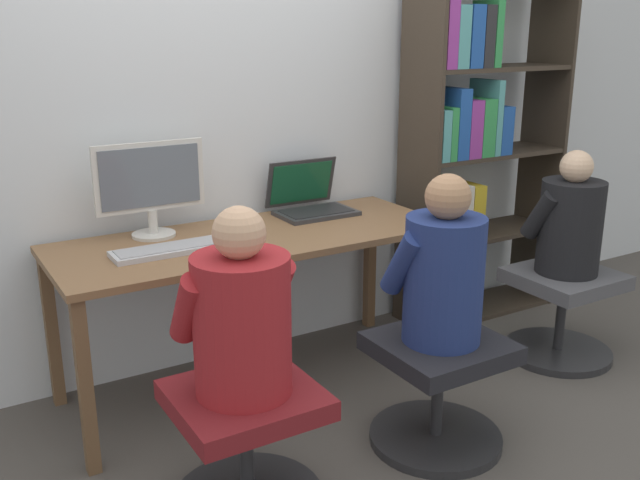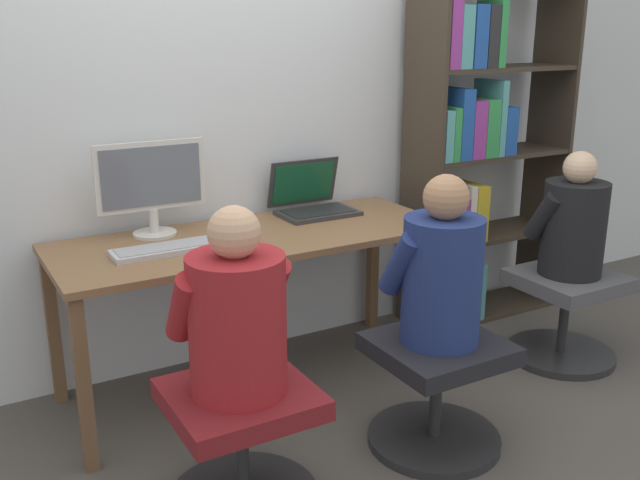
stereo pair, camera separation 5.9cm
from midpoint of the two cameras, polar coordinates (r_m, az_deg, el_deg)
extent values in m
plane|color=#4C4742|center=(3.16, -2.71, -13.89)|extent=(14.00, 14.00, 0.00)
cube|color=silver|center=(3.40, -9.08, 11.33)|extent=(10.00, 0.05, 2.60)
cube|color=brown|center=(3.15, -5.81, 0.14)|extent=(1.75, 0.68, 0.03)
cube|color=brown|center=(2.78, -18.83, -11.17)|extent=(0.05, 0.05, 0.70)
cube|color=brown|center=(3.47, 9.16, -4.80)|extent=(0.05, 0.05, 0.70)
cube|color=brown|center=(3.32, -21.14, -6.78)|extent=(0.05, 0.05, 0.70)
cube|color=brown|center=(3.91, 3.57, -2.09)|extent=(0.05, 0.05, 0.70)
cylinder|color=beige|center=(3.20, -13.66, 0.43)|extent=(0.19, 0.19, 0.01)
cylinder|color=beige|center=(3.19, -13.74, 1.44)|extent=(0.04, 0.04, 0.10)
cube|color=beige|center=(3.14, -13.99, 4.95)|extent=(0.48, 0.02, 0.30)
cube|color=slate|center=(3.13, -13.92, 4.91)|extent=(0.43, 0.01, 0.25)
cube|color=#2D2D30|center=(3.46, -0.79, 2.17)|extent=(0.37, 0.24, 0.02)
cube|color=black|center=(3.46, -0.79, 2.35)|extent=(0.33, 0.19, 0.00)
cube|color=#2D2D30|center=(3.56, -2.02, 4.65)|extent=(0.37, 0.07, 0.23)
cube|color=#144C2D|center=(3.55, -1.97, 4.61)|extent=(0.33, 0.05, 0.20)
cube|color=#B2B2B7|center=(2.96, -12.63, -0.79)|extent=(0.45, 0.15, 0.02)
cube|color=#97979C|center=(2.95, -12.65, -0.55)|extent=(0.42, 0.12, 0.00)
ellipsoid|color=silver|center=(3.02, -7.41, -0.05)|extent=(0.06, 0.10, 0.03)
cylinder|color=#262628|center=(2.56, -6.57, -16.61)|extent=(0.05, 0.05, 0.34)
cube|color=maroon|center=(2.45, -6.74, -12.59)|extent=(0.47, 0.45, 0.07)
cylinder|color=#262628|center=(3.02, 8.63, -15.31)|extent=(0.53, 0.53, 0.04)
cylinder|color=#262628|center=(2.92, 8.80, -12.17)|extent=(0.05, 0.05, 0.34)
cube|color=black|center=(2.83, 8.98, -8.51)|extent=(0.47, 0.45, 0.07)
cylinder|color=maroon|center=(2.33, -6.96, -6.80)|extent=(0.32, 0.32, 0.47)
sphere|color=tan|center=(2.23, -7.24, 0.57)|extent=(0.17, 0.17, 0.17)
cylinder|color=maroon|center=(2.32, -11.17, -5.38)|extent=(0.09, 0.21, 0.27)
cylinder|color=maroon|center=(2.42, -4.40, -4.06)|extent=(0.09, 0.21, 0.27)
cylinder|color=navy|center=(2.72, 9.25, -3.18)|extent=(0.30, 0.30, 0.49)
sphere|color=#A87A56|center=(2.63, 9.57, 3.42)|extent=(0.17, 0.17, 0.17)
cylinder|color=navy|center=(2.67, 5.99, -1.86)|extent=(0.08, 0.21, 0.27)
cylinder|color=navy|center=(2.84, 10.62, -0.89)|extent=(0.08, 0.21, 0.27)
cube|color=#382D23|center=(3.77, 7.45, 6.28)|extent=(0.02, 0.34, 1.86)
cube|color=#382D23|center=(4.40, 17.02, 7.18)|extent=(0.02, 0.34, 1.86)
cube|color=#382D23|center=(4.32, 11.83, -5.31)|extent=(0.90, 0.32, 0.02)
cube|color=#382D23|center=(4.17, 12.20, 0.56)|extent=(0.90, 0.32, 0.02)
cube|color=#382D23|center=(4.07, 12.60, 6.79)|extent=(0.90, 0.32, 0.02)
cube|color=#382D23|center=(4.02, 13.02, 13.25)|extent=(0.90, 0.32, 0.02)
cube|color=#1E4C9E|center=(3.98, 7.98, -4.97)|extent=(0.05, 0.23, 0.25)
cube|color=#1E4C9E|center=(4.01, 8.65, -3.84)|extent=(0.08, 0.26, 0.38)
cube|color=#2D8C47|center=(4.07, 9.61, -4.40)|extent=(0.07, 0.23, 0.27)
cube|color=gold|center=(4.11, 10.30, -3.68)|extent=(0.07, 0.26, 0.34)
cube|color=teal|center=(4.16, 11.00, -3.60)|extent=(0.05, 0.26, 0.32)
cube|color=#8C338C|center=(3.83, 8.34, 1.51)|extent=(0.05, 0.21, 0.26)
cube|color=#2D8C47|center=(3.86, 8.92, 2.48)|extent=(0.05, 0.23, 0.38)
cube|color=#8C338C|center=(3.91, 9.71, 1.71)|extent=(0.08, 0.22, 0.25)
cube|color=silver|center=(3.93, 10.60, 2.22)|extent=(0.04, 0.19, 0.32)
cube|color=gold|center=(4.01, 10.88, 2.43)|extent=(0.08, 0.28, 0.31)
cube|color=teal|center=(3.74, 8.65, 8.34)|extent=(0.05, 0.21, 0.26)
cube|color=#2D8C47|center=(3.76, 9.33, 8.45)|extent=(0.04, 0.20, 0.27)
cube|color=#1E4C9E|center=(3.81, 9.88, 9.22)|extent=(0.08, 0.24, 0.36)
cube|color=#8C338C|center=(3.88, 10.68, 8.85)|extent=(0.09, 0.27, 0.30)
cube|color=#2D8C47|center=(3.92, 11.93, 8.87)|extent=(0.09, 0.22, 0.30)
cube|color=teal|center=(3.97, 12.66, 9.59)|extent=(0.04, 0.23, 0.39)
cube|color=#1E4C9E|center=(4.02, 13.32, 8.63)|extent=(0.08, 0.22, 0.26)
cube|color=#8C338C|center=(3.70, 9.15, 16.09)|extent=(0.07, 0.20, 0.35)
cube|color=teal|center=(3.74, 10.11, 15.70)|extent=(0.07, 0.19, 0.30)
cube|color=#1E4C9E|center=(3.83, 10.69, 15.71)|extent=(0.08, 0.28, 0.31)
cube|color=#262628|center=(3.85, 12.05, 15.64)|extent=(0.07, 0.19, 0.31)
cube|color=#2D8C47|center=(3.90, 12.77, 15.79)|extent=(0.05, 0.19, 0.33)
cylinder|color=#262628|center=(3.86, 18.02, -8.47)|extent=(0.53, 0.53, 0.04)
cylinder|color=#262628|center=(3.79, 18.28, -5.88)|extent=(0.05, 0.05, 0.34)
cube|color=#4C4C51|center=(3.72, 18.57, -2.94)|extent=(0.47, 0.45, 0.07)
cylinder|color=black|center=(3.64, 18.95, 0.96)|extent=(0.30, 0.30, 0.46)
sphere|color=beige|center=(3.57, 19.40, 5.57)|extent=(0.16, 0.16, 0.16)
cylinder|color=black|center=(3.56, 16.76, 1.93)|extent=(0.08, 0.20, 0.26)
cylinder|color=black|center=(3.77, 19.70, 2.47)|extent=(0.08, 0.20, 0.26)
camera|label=1|loc=(0.03, -90.55, -0.17)|focal=40.00mm
camera|label=2|loc=(0.03, 89.45, 0.17)|focal=40.00mm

